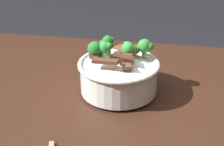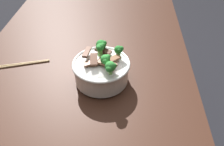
{
  "view_description": "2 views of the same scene",
  "coord_description": "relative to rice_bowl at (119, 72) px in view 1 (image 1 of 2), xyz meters",
  "views": [
    {
      "loc": [
        0.25,
        -0.7,
        1.24
      ],
      "look_at": [
        0.12,
        0.07,
        0.84
      ],
      "focal_mm": 54.8,
      "sensor_mm": 36.0,
      "label": 1
    },
    {
      "loc": [
        0.79,
        0.18,
        1.39
      ],
      "look_at": [
        0.12,
        0.13,
        0.8
      ],
      "focal_mm": 37.0,
      "sensor_mm": 36.0,
      "label": 2
    }
  ],
  "objects": [
    {
      "name": "dining_table",
      "position": [
        -0.13,
        -0.09,
        -0.15
      ],
      "size": [
        1.45,
        0.92,
        0.77
      ],
      "color": "#381E14",
      "rests_on": "ground"
    },
    {
      "name": "rice_bowl",
      "position": [
        0.0,
        0.0,
        0.0
      ],
      "size": [
        0.22,
        0.22,
        0.15
      ],
      "color": "white",
      "rests_on": "dining_table"
    }
  ]
}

